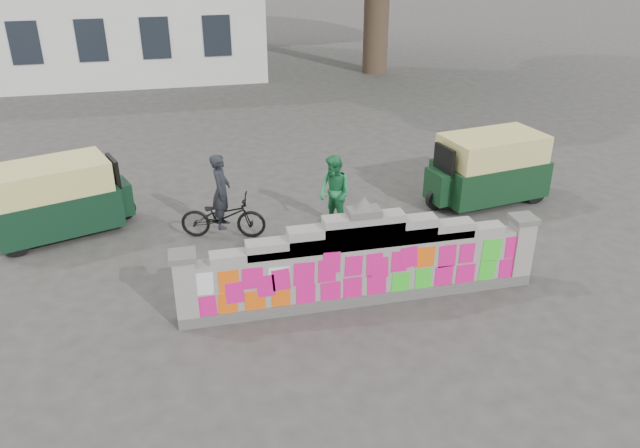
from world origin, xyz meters
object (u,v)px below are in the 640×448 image
object	(u,v)px
cyclist_bike	(223,216)
rickshaw_right	(488,168)
cyclist_rider	(222,202)
pedestrian	(334,192)
rickshaw_left	(58,198)

from	to	relation	value
cyclist_bike	rickshaw_right	distance (m)	6.34
cyclist_bike	cyclist_rider	distance (m)	0.33
pedestrian	rickshaw_left	distance (m)	5.88
cyclist_rider	pedestrian	distance (m)	2.42
rickshaw_right	rickshaw_left	bearing A→B (deg)	-12.41
cyclist_bike	pedestrian	size ratio (longest dim) A/B	1.11
cyclist_bike	rickshaw_left	xyz separation A→B (m)	(-3.37, 0.95, 0.36)
rickshaw_left	pedestrian	bearing A→B (deg)	-28.94
cyclist_rider	rickshaw_right	world-z (taller)	rickshaw_right
rickshaw_left	rickshaw_right	xyz separation A→B (m)	(9.68, -0.47, 0.02)
rickshaw_left	rickshaw_right	distance (m)	9.69
cyclist_rider	pedestrian	world-z (taller)	pedestrian
cyclist_rider	rickshaw_right	xyz separation A→B (m)	(6.31, 0.48, 0.05)
rickshaw_left	rickshaw_right	world-z (taller)	rickshaw_right
cyclist_bike	rickshaw_left	bearing A→B (deg)	88.79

